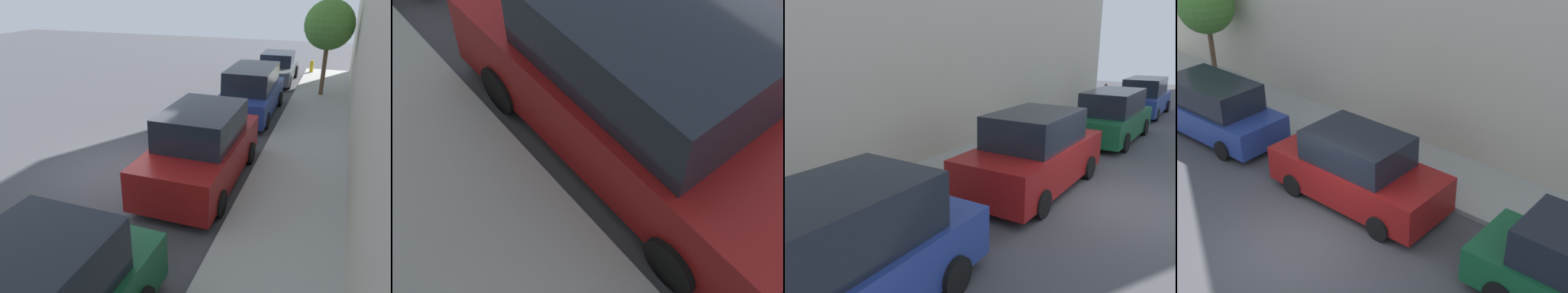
% 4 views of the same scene
% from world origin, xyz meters
% --- Properties ---
extents(ground_plane, '(60.00, 60.00, 0.00)m').
position_xyz_m(ground_plane, '(0.00, 0.00, 0.00)').
color(ground_plane, '#424247').
extents(sidewalk, '(2.43, 32.00, 0.15)m').
position_xyz_m(sidewalk, '(4.72, 0.00, 0.07)').
color(sidewalk, '#9E9E99').
rests_on(sidewalk, ground_plane).
extents(parked_suv_third, '(2.08, 4.82, 1.98)m').
position_xyz_m(parked_suv_third, '(2.32, 0.20, 0.93)').
color(parked_suv_third, maroon).
rests_on(parked_suv_third, ground_plane).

